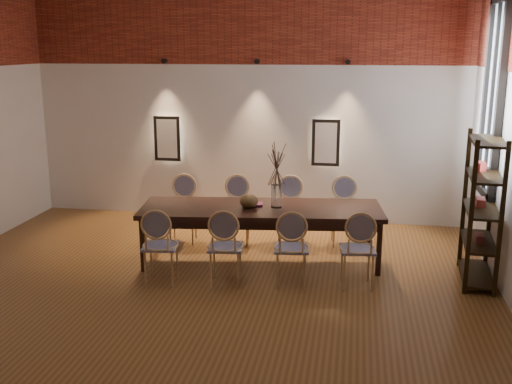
% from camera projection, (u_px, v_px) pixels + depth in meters
% --- Properties ---
extents(floor, '(7.00, 7.00, 0.02)m').
position_uv_depth(floor, '(189.00, 304.00, 6.67)').
color(floor, brown).
rests_on(floor, ground).
extents(wall_back, '(7.00, 0.10, 4.00)m').
position_uv_depth(wall_back, '(246.00, 96.00, 9.59)').
color(wall_back, silver).
rests_on(wall_back, ground).
extents(brick_band_back, '(7.00, 0.02, 1.50)m').
position_uv_depth(brick_band_back, '(245.00, 15.00, 9.22)').
color(brick_band_back, maroon).
rests_on(brick_band_back, ground).
extents(niche_left, '(0.36, 0.06, 0.66)m').
position_uv_depth(niche_left, '(168.00, 138.00, 9.87)').
color(niche_left, '#FFEAC6').
rests_on(niche_left, wall_back).
extents(niche_right, '(0.36, 0.06, 0.66)m').
position_uv_depth(niche_right, '(326.00, 143.00, 9.45)').
color(niche_right, '#FFEAC6').
rests_on(niche_right, wall_back).
extents(spot_fixture_left, '(0.08, 0.10, 0.08)m').
position_uv_depth(spot_fixture_left, '(164.00, 61.00, 9.54)').
color(spot_fixture_left, black).
rests_on(spot_fixture_left, wall_back).
extents(spot_fixture_mid, '(0.08, 0.10, 0.08)m').
position_uv_depth(spot_fixture_mid, '(257.00, 61.00, 9.30)').
color(spot_fixture_mid, black).
rests_on(spot_fixture_mid, wall_back).
extents(spot_fixture_right, '(0.08, 0.10, 0.08)m').
position_uv_depth(spot_fixture_right, '(348.00, 62.00, 9.07)').
color(spot_fixture_right, black).
rests_on(spot_fixture_right, wall_back).
extents(window_glass, '(0.02, 0.78, 2.38)m').
position_uv_depth(window_glass, '(494.00, 98.00, 7.51)').
color(window_glass, silver).
rests_on(window_glass, wall_right).
extents(window_frame, '(0.08, 0.90, 2.50)m').
position_uv_depth(window_frame, '(492.00, 98.00, 7.51)').
color(window_frame, black).
rests_on(window_frame, wall_right).
extents(window_mullion, '(0.06, 0.06, 2.40)m').
position_uv_depth(window_mullion, '(492.00, 98.00, 7.51)').
color(window_mullion, black).
rests_on(window_mullion, wall_right).
extents(dining_table, '(3.22, 1.36, 0.75)m').
position_uv_depth(dining_table, '(261.00, 235.00, 7.88)').
color(dining_table, black).
rests_on(dining_table, floor).
extents(chair_near_a, '(0.49, 0.49, 0.94)m').
position_uv_depth(chair_near_a, '(161.00, 246.00, 7.15)').
color(chair_near_a, tan).
rests_on(chair_near_a, floor).
extents(chair_near_b, '(0.49, 0.49, 0.94)m').
position_uv_depth(chair_near_b, '(226.00, 247.00, 7.11)').
color(chair_near_b, tan).
rests_on(chair_near_b, floor).
extents(chair_near_c, '(0.49, 0.49, 0.94)m').
position_uv_depth(chair_near_c, '(291.00, 248.00, 7.08)').
color(chair_near_c, tan).
rests_on(chair_near_c, floor).
extents(chair_near_d, '(0.49, 0.49, 0.94)m').
position_uv_depth(chair_near_d, '(358.00, 249.00, 7.04)').
color(chair_near_d, tan).
rests_on(chair_near_d, floor).
extents(chair_far_a, '(0.49, 0.49, 0.94)m').
position_uv_depth(chair_far_a, '(183.00, 210.00, 8.67)').
color(chair_far_a, tan).
rests_on(chair_far_a, floor).
extents(chair_far_b, '(0.49, 0.49, 0.94)m').
position_uv_depth(chair_far_b, '(236.00, 211.00, 8.63)').
color(chair_far_b, tan).
rests_on(chair_far_b, floor).
extents(chair_far_c, '(0.49, 0.49, 0.94)m').
position_uv_depth(chair_far_c, '(290.00, 212.00, 8.59)').
color(chair_far_c, tan).
rests_on(chair_far_c, floor).
extents(chair_far_d, '(0.49, 0.49, 0.94)m').
position_uv_depth(chair_far_d, '(345.00, 213.00, 8.55)').
color(chair_far_d, tan).
rests_on(chair_far_d, floor).
extents(vase, '(0.14, 0.14, 0.30)m').
position_uv_depth(vase, '(277.00, 196.00, 7.74)').
color(vase, silver).
rests_on(vase, dining_table).
extents(dried_branches, '(0.50, 0.50, 0.70)m').
position_uv_depth(dried_branches, '(277.00, 162.00, 7.63)').
color(dried_branches, '#493328').
rests_on(dried_branches, vase).
extents(bowl, '(0.24, 0.24, 0.18)m').
position_uv_depth(bowl, '(249.00, 201.00, 7.72)').
color(bowl, brown).
rests_on(bowl, dining_table).
extents(book, '(0.28, 0.21, 0.03)m').
position_uv_depth(book, '(253.00, 204.00, 7.87)').
color(book, '#852756').
rests_on(book, dining_table).
extents(shelving_rack, '(0.47, 1.03, 1.80)m').
position_uv_depth(shelving_rack, '(482.00, 209.00, 7.13)').
color(shelving_rack, black).
rests_on(shelving_rack, floor).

